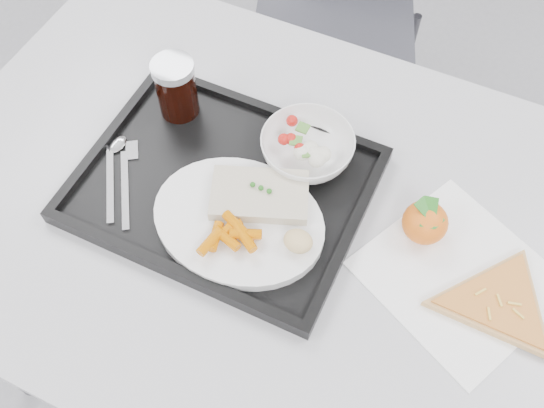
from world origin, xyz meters
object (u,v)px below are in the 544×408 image
object	(u,v)px
dinner_plate	(239,221)
salad_bowl	(307,148)
table	(281,233)
tray	(224,186)
tangerine	(425,222)
pizza_slice	(498,302)
cola_glass	(176,87)

from	to	relation	value
dinner_plate	salad_bowl	world-z (taller)	salad_bowl
table	dinner_plate	bearing A→B (deg)	-130.81
tray	tangerine	distance (m)	0.32
dinner_plate	tangerine	distance (m)	0.28
tangerine	pizza_slice	size ratio (longest dim) A/B	0.28
salad_bowl	cola_glass	size ratio (longest dim) A/B	1.41
dinner_plate	pizza_slice	bearing A→B (deg)	6.43
tangerine	salad_bowl	bearing A→B (deg)	166.80
tray	tangerine	bearing A→B (deg)	10.19
cola_glass	tangerine	xyz separation A→B (m)	(0.45, -0.05, -0.04)
table	tray	world-z (taller)	tray
tray	salad_bowl	distance (m)	0.15
table	cola_glass	size ratio (longest dim) A/B	11.11
table	pizza_slice	size ratio (longest dim) A/B	4.07
table	tray	distance (m)	0.13
dinner_plate	cola_glass	xyz separation A→B (m)	(-0.20, 0.16, 0.05)
tray	cola_glass	world-z (taller)	cola_glass
tray	dinner_plate	bearing A→B (deg)	-44.25
cola_glass	tangerine	bearing A→B (deg)	-6.27
tangerine	tray	bearing A→B (deg)	-169.81
table	salad_bowl	bearing A→B (deg)	91.81
salad_bowl	tangerine	size ratio (longest dim) A/B	1.84
tray	cola_glass	distance (m)	0.19
cola_glass	tangerine	world-z (taller)	cola_glass
dinner_plate	cola_glass	world-z (taller)	cola_glass
table	tangerine	size ratio (longest dim) A/B	14.55
dinner_plate	tangerine	xyz separation A→B (m)	(0.26, 0.11, 0.01)
cola_glass	tray	bearing A→B (deg)	-37.21
cola_glass	dinner_plate	bearing A→B (deg)	-39.38
salad_bowl	tangerine	bearing A→B (deg)	-13.20
pizza_slice	tray	bearing A→B (deg)	178.70
dinner_plate	tray	bearing A→B (deg)	135.75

